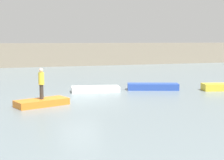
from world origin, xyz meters
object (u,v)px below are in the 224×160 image
Objects in this scene: rowboat_orange at (42,102)px; rowboat_white at (95,89)px; person_yellow_shirt at (41,82)px; rowboat_blue at (153,87)px.

rowboat_white is (4.23, 3.90, 0.01)m from rowboat_orange.
rowboat_white is 5.86m from person_yellow_shirt.
rowboat_white is 0.90× the size of rowboat_blue.
rowboat_orange is at bearing -138.23° from rowboat_blue.
rowboat_blue is at bearing 3.40° from rowboat_orange.
person_yellow_shirt is at bearing 0.00° from rowboat_orange.
rowboat_white is 1.93× the size of person_yellow_shirt.
person_yellow_shirt is (-4.23, -3.90, 1.15)m from rowboat_white.
person_yellow_shirt is at bearing -128.04° from rowboat_white.
person_yellow_shirt reaches higher than rowboat_orange.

